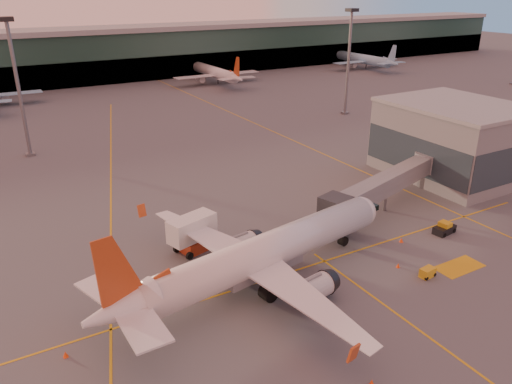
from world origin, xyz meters
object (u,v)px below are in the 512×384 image
main_airplane (259,256)px  pushback_tug (445,229)px  gpu_cart (428,273)px  catering_truck (193,232)px

main_airplane → pushback_tug: (27.89, -1.44, -3.13)m
gpu_cart → main_airplane: bearing=149.5°
gpu_cart → catering_truck: bearing=131.6°
main_airplane → catering_truck: size_ratio=5.87×
pushback_tug → catering_truck: bearing=151.2°
catering_truck → pushback_tug: catering_truck is taller
pushback_tug → gpu_cart: bearing=-155.1°
main_airplane → pushback_tug: 28.10m
catering_truck → main_airplane: bearing=-90.2°
main_airplane → catering_truck: main_airplane is taller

